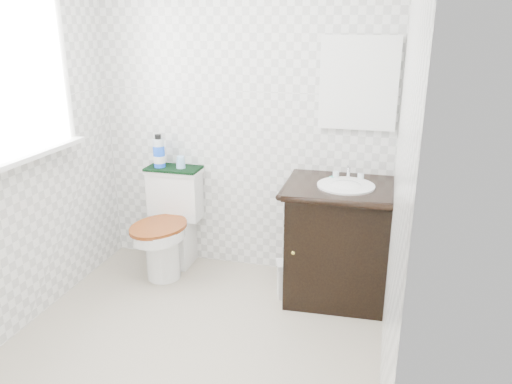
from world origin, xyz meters
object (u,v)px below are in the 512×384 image
at_px(toilet, 170,228).
at_px(mouthwash_bottle, 159,152).
at_px(trash_bin, 289,278).
at_px(cup, 181,162).
at_px(vanity, 339,238).

relative_size(toilet, mouthwash_bottle, 3.10).
xyz_separation_m(trash_bin, cup, (-0.91, 0.29, 0.70)).
relative_size(vanity, trash_bin, 3.51).
height_order(trash_bin, mouthwash_bottle, mouthwash_bottle).
bearing_deg(vanity, cup, 171.36).
height_order(toilet, trash_bin, toilet).
xyz_separation_m(mouthwash_bottle, cup, (0.17, 0.02, -0.07)).
relative_size(toilet, trash_bin, 2.96).
height_order(toilet, mouthwash_bottle, mouthwash_bottle).
distance_m(trash_bin, mouthwash_bottle, 1.35).
bearing_deg(trash_bin, cup, 162.34).
bearing_deg(cup, mouthwash_bottle, -174.47).
relative_size(vanity, mouthwash_bottle, 3.67).
height_order(vanity, mouthwash_bottle, mouthwash_bottle).
distance_m(toilet, vanity, 1.29).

